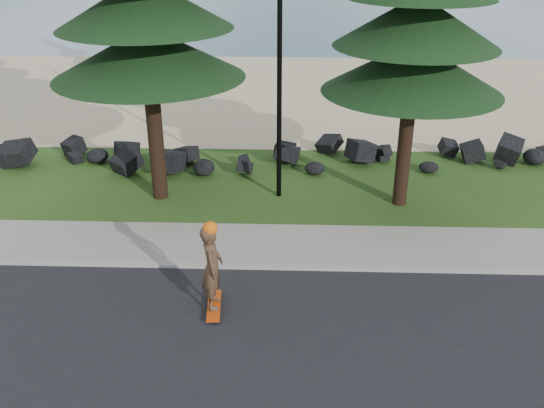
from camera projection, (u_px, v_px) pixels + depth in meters
name	position (u px, v px, depth m)	size (l,w,h in m)	color
ground	(276.00, 249.00, 15.15)	(160.00, 160.00, 0.00)	#264616
road	(269.00, 373.00, 11.10)	(160.00, 7.00, 0.02)	black
kerb	(275.00, 267.00, 14.32)	(160.00, 0.20, 0.10)	#A79E96
sidewalk	(276.00, 244.00, 15.32)	(160.00, 2.00, 0.08)	gray
beach_sand	(285.00, 92.00, 28.18)	(160.00, 15.00, 0.01)	#D1BC8B
seawall_boulders	(281.00, 165.00, 20.19)	(60.00, 2.40, 1.10)	black
lamp_post	(280.00, 56.00, 16.22)	(0.25, 0.14, 8.14)	black
skateboarder	(212.00, 268.00, 12.41)	(0.50, 1.14, 2.09)	#C73F0B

